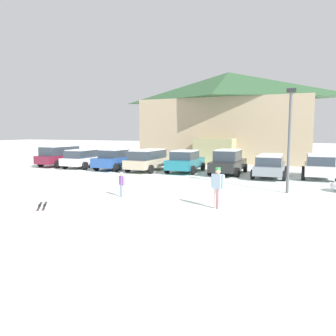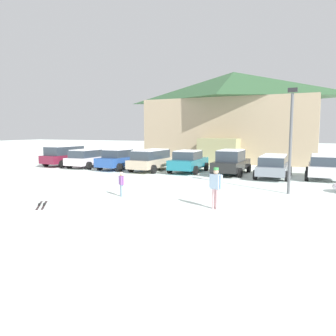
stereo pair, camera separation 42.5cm
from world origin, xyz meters
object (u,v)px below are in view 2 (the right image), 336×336
skier_adult_in_blue_parka (216,186)px  parked_blue_hatchback (119,159)px  ski_lodge (233,116)px  skier_child_in_purple_jacket (121,183)px  parked_grey_wagon (274,165)px  parked_white_suv (89,157)px  lamp_post (291,135)px  parked_black_sedan (231,162)px  parked_maroon_van (65,155)px  parked_beige_suv (151,159)px  parked_teal_hatchback (188,161)px  parked_silver_wagon (324,166)px  pair_of_skis (42,205)px

skier_adult_in_blue_parka → parked_blue_hatchback: bearing=136.6°
ski_lodge → skier_adult_in_blue_parka: bearing=-79.4°
ski_lodge → skier_child_in_purple_jacket: bearing=-91.9°
parked_grey_wagon → parked_white_suv: bearing=179.2°
parked_blue_hatchback → lamp_post: 14.45m
parked_black_sedan → skier_child_in_purple_jacket: parked_black_sedan is taller
parked_maroon_van → parked_white_suv: parked_maroon_van is taller
ski_lodge → parked_white_suv: bearing=-130.4°
parked_maroon_van → parked_white_suv: size_ratio=1.05×
lamp_post → skier_adult_in_blue_parka: bearing=-118.6°
skier_adult_in_blue_parka → ski_lodge: bearing=100.6°
parked_white_suv → parked_beige_suv: parked_beige_suv is taller
parked_beige_suv → parked_blue_hatchback: bearing=-177.3°
ski_lodge → skier_child_in_purple_jacket: size_ratio=14.93×
parked_white_suv → skier_adult_in_blue_parka: size_ratio=2.61×
parked_teal_hatchback → lamp_post: bearing=-39.1°
parked_silver_wagon → skier_adult_in_blue_parka: size_ratio=2.44×
parked_grey_wagon → pair_of_skis: 14.77m
parked_blue_hatchback → parked_beige_suv: bearing=2.7°
parked_silver_wagon → parked_beige_suv: bearing=-177.9°
ski_lodge → parked_beige_suv: 12.65m
parked_teal_hatchback → parked_silver_wagon: 9.18m
parked_white_suv → parked_grey_wagon: 15.03m
skier_child_in_purple_jacket → pair_of_skis: skier_child_in_purple_jacket is taller
parked_white_suv → pair_of_skis: bearing=-61.0°
parked_blue_hatchback → skier_child_in_purple_jacket: size_ratio=3.71×
parked_blue_hatchback → skier_adult_in_blue_parka: size_ratio=2.59×
lamp_post → parked_blue_hatchback: bearing=157.2°
parked_black_sedan → pair_of_skis: size_ratio=3.25×
parked_silver_wagon → lamp_post: (-1.78, -6.12, 2.06)m
ski_lodge → parked_grey_wagon: 13.32m
parked_black_sedan → skier_adult_in_blue_parka: parked_black_sedan is taller
parked_teal_hatchback → skier_adult_in_blue_parka: size_ratio=2.56×
skier_child_in_purple_jacket → parked_teal_hatchback: bearing=91.0°
parked_teal_hatchback → parked_grey_wagon: 6.17m
parked_beige_suv → parked_grey_wagon: parked_beige_suv is taller
parked_maroon_van → parked_blue_hatchback: 5.93m
ski_lodge → parked_teal_hatchback: size_ratio=4.07×
parked_blue_hatchback → parked_black_sedan: bearing=3.9°
pair_of_skis → parked_blue_hatchback: bearing=107.3°
parked_maroon_van → skier_child_in_purple_jacket: size_ratio=3.94×
parked_grey_wagon → skier_child_in_purple_jacket: (-5.99, -9.41, -0.17)m
parked_silver_wagon → skier_child_in_purple_jacket: bearing=-132.1°
ski_lodge → parked_maroon_van: size_ratio=3.79×
parked_blue_hatchback → lamp_post: lamp_post is taller
parked_maroon_van → skier_child_in_purple_jacket: (11.86, -9.96, -0.29)m
skier_child_in_purple_jacket → skier_adult_in_blue_parka: 4.80m
skier_child_in_purple_jacket → skier_adult_in_blue_parka: bearing=-8.2°
skier_adult_in_blue_parka → skier_child_in_purple_jacket: bearing=171.8°
parked_blue_hatchback → parked_teal_hatchback: size_ratio=1.01×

